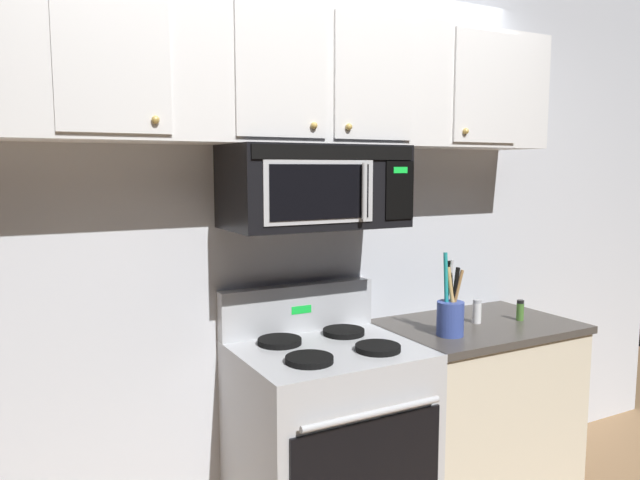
% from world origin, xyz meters
% --- Properties ---
extents(back_wall, '(5.20, 0.10, 2.70)m').
position_xyz_m(back_wall, '(0.00, 0.79, 1.35)').
color(back_wall, silver).
rests_on(back_wall, ground_plane).
extents(stove_range, '(0.76, 0.69, 1.12)m').
position_xyz_m(stove_range, '(0.00, 0.42, 0.47)').
color(stove_range, '#B7BABF').
rests_on(stove_range, ground_plane).
extents(over_range_microwave, '(0.76, 0.43, 0.35)m').
position_xyz_m(over_range_microwave, '(-0.00, 0.54, 1.58)').
color(over_range_microwave, black).
extents(upper_cabinets, '(2.50, 0.36, 0.55)m').
position_xyz_m(upper_cabinets, '(-0.00, 0.57, 2.02)').
color(upper_cabinets, silver).
extents(counter_segment, '(0.93, 0.65, 0.90)m').
position_xyz_m(counter_segment, '(0.84, 0.43, 0.45)').
color(counter_segment, beige).
rests_on(counter_segment, ground_plane).
extents(utensil_crock_blue, '(0.12, 0.12, 0.38)m').
position_xyz_m(utensil_crock_blue, '(0.58, 0.32, 1.00)').
color(utensil_crock_blue, '#384C9E').
rests_on(utensil_crock_blue, counter_segment).
extents(salt_shaker, '(0.04, 0.04, 0.12)m').
position_xyz_m(salt_shaker, '(0.84, 0.43, 0.96)').
color(salt_shaker, white).
rests_on(salt_shaker, counter_segment).
extents(spice_jar, '(0.04, 0.04, 0.10)m').
position_xyz_m(spice_jar, '(1.06, 0.36, 0.95)').
color(spice_jar, '#4C7F33').
rests_on(spice_jar, counter_segment).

